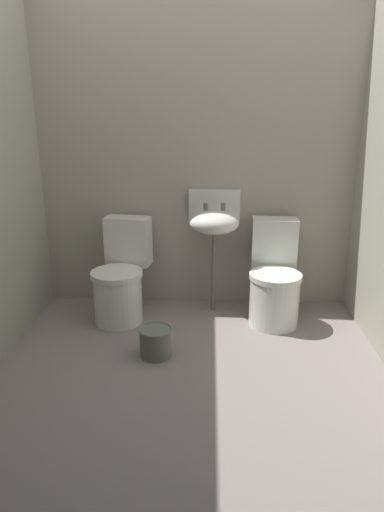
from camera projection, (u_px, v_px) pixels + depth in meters
name	position (u px, v px, depth m)	size (l,w,h in m)	color
ground_plane	(190.00, 381.00, 2.86)	(2.96, 2.79, 0.08)	gray
wall_back	(197.00, 162.00, 3.66)	(2.96, 0.10, 2.40)	#A39A89
toilet_left	(121.00, 279.00, 3.57)	(0.47, 0.64, 0.78)	white
toilet_right	(274.00, 282.00, 3.52)	(0.43, 0.61, 0.78)	white
sink	(214.00, 222.00, 3.59)	(0.42, 0.35, 0.99)	#64675C
bucket	(156.00, 341.00, 3.05)	(0.23, 0.23, 0.20)	#64675C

